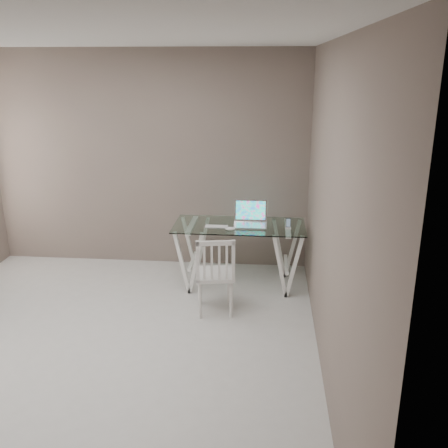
# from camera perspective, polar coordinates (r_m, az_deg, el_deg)

# --- Properties ---
(room) EXTENTS (4.50, 4.52, 2.71)m
(room) POSITION_cam_1_polar(r_m,az_deg,el_deg) (4.23, -16.75, 6.29)
(room) COLOR #B8B6B0
(room) RESTS_ON ground
(desk) EXTENTS (1.50, 0.70, 0.75)m
(desk) POSITION_cam_1_polar(r_m,az_deg,el_deg) (5.84, 1.74, -3.50)
(desk) COLOR silver
(desk) RESTS_ON ground
(chair) EXTENTS (0.45, 0.45, 0.86)m
(chair) POSITION_cam_1_polar(r_m,az_deg,el_deg) (5.13, -1.03, -5.53)
(chair) COLOR silver
(chair) RESTS_ON ground
(laptop) EXTENTS (0.38, 0.33, 0.26)m
(laptop) POSITION_cam_1_polar(r_m,az_deg,el_deg) (5.74, 3.01, 0.59)
(laptop) COLOR #BCBBC0
(laptop) RESTS_ON desk
(keyboard) EXTENTS (0.28, 0.12, 0.01)m
(keyboard) POSITION_cam_1_polar(r_m,az_deg,el_deg) (5.65, -0.87, -0.30)
(keyboard) COLOR silver
(keyboard) RESTS_ON desk
(mouse) EXTENTS (0.11, 0.07, 0.04)m
(mouse) POSITION_cam_1_polar(r_m,az_deg,el_deg) (5.53, 0.72, -0.54)
(mouse) COLOR white
(mouse) RESTS_ON desk
(phone_dock) EXTENTS (0.06, 0.06, 0.12)m
(phone_dock) POSITION_cam_1_polar(r_m,az_deg,el_deg) (5.64, 7.36, -0.18)
(phone_dock) COLOR white
(phone_dock) RESTS_ON desk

